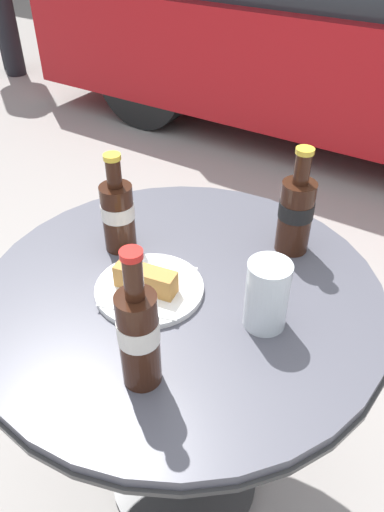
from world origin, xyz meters
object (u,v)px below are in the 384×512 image
at_px(drinking_glass, 266,299).
at_px(lunch_plate_near, 148,286).
at_px(cola_bottle_right, 118,213).
at_px(cola_bottle_center, 139,334).
at_px(cola_bottle_left, 296,212).
at_px(bistro_table, 182,339).

bearing_deg(drinking_glass, lunch_plate_near, -169.40).
relative_size(cola_bottle_right, cola_bottle_center, 0.86).
bearing_deg(cola_bottle_right, cola_bottle_left, 31.83).
relative_size(cola_bottle_left, cola_bottle_center, 0.92).
distance_m(drinking_glass, lunch_plate_near, 0.23).
bearing_deg(cola_bottle_center, lunch_plate_near, 123.94).
bearing_deg(cola_bottle_right, cola_bottle_center, -45.49).
bearing_deg(drinking_glass, cola_bottle_center, -116.97).
relative_size(cola_bottle_left, cola_bottle_right, 1.07).
height_order(drinking_glass, lunch_plate_near, drinking_glass).
xyz_separation_m(cola_bottle_left, lunch_plate_near, (-0.17, -0.27, -0.07)).
bearing_deg(bistro_table, drinking_glass, -1.17).
bearing_deg(cola_bottle_right, drinking_glass, -7.12).
xyz_separation_m(cola_bottle_right, cola_bottle_center, (0.25, -0.25, 0.01)).
distance_m(bistro_table, lunch_plate_near, 0.17).
xyz_separation_m(cola_bottle_right, lunch_plate_near, (0.13, -0.08, -0.07)).
height_order(cola_bottle_left, drinking_glass, cola_bottle_left).
distance_m(cola_bottle_center, drinking_glass, 0.24).
bearing_deg(cola_bottle_center, cola_bottle_right, 134.51).
bearing_deg(drinking_glass, bistro_table, 178.83).
bearing_deg(cola_bottle_left, cola_bottle_right, -148.17).
bearing_deg(cola_bottle_left, bistro_table, -118.56).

